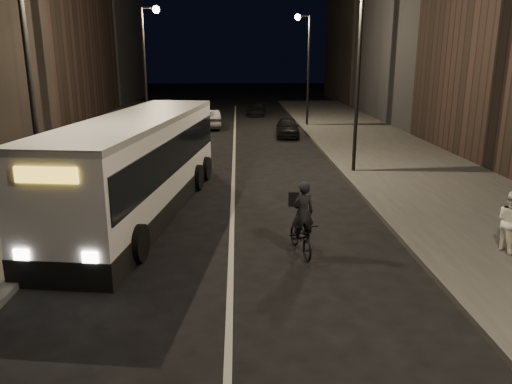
{
  "coord_description": "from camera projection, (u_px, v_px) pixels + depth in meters",
  "views": [
    {
      "loc": [
        0.21,
        -10.54,
        5.35
      ],
      "look_at": [
        0.73,
        3.46,
        1.5
      ],
      "focal_mm": 35.0,
      "sensor_mm": 36.0,
      "label": 1
    }
  ],
  "objects": [
    {
      "name": "streetlight_left_near",
      "position": [
        37.0,
        55.0,
        13.81
      ],
      "size": [
        1.2,
        0.44,
        8.12
      ],
      "color": "black",
      "rests_on": "sidewalk_left"
    },
    {
      "name": "streetlight_right_far",
      "position": [
        305.0,
        55.0,
        37.32
      ],
      "size": [
        1.2,
        0.44,
        8.12
      ],
      "color": "black",
      "rests_on": "sidewalk_right"
    },
    {
      "name": "car_mid",
      "position": [
        209.0,
        119.0,
        37.68
      ],
      "size": [
        2.03,
        4.39,
        1.39
      ],
      "primitive_type": "imported",
      "rotation": [
        0.0,
        0.0,
        3.28
      ],
      "color": "#3A3A3C",
      "rests_on": "ground"
    },
    {
      "name": "pedestrian_woman",
      "position": [
        511.0,
        221.0,
        13.5
      ],
      "size": [
        0.78,
        0.92,
        1.69
      ],
      "primitive_type": "imported",
      "rotation": [
        0.0,
        0.0,
        1.76
      ],
      "color": "white",
      "rests_on": "sidewalk_right"
    },
    {
      "name": "sidewalk_right",
      "position": [
        401.0,
        163.0,
        25.34
      ],
      "size": [
        7.0,
        70.0,
        0.16
      ],
      "primitive_type": "cube",
      "color": "#383836",
      "rests_on": "ground"
    },
    {
      "name": "cyclist_on_bicycle",
      "position": [
        301.0,
        230.0,
        13.73
      ],
      "size": [
        0.96,
        1.92,
        2.11
      ],
      "rotation": [
        0.0,
        0.0,
        0.18
      ],
      "color": "black",
      "rests_on": "ground"
    },
    {
      "name": "city_bus",
      "position": [
        140.0,
        161.0,
        17.22
      ],
      "size": [
        4.27,
        12.68,
        3.36
      ],
      "rotation": [
        0.0,
        0.0,
        -0.14
      ],
      "color": "white",
      "rests_on": "ground"
    },
    {
      "name": "streetlight_left_far",
      "position": [
        148.0,
        55.0,
        31.16
      ],
      "size": [
        1.2,
        0.44,
        8.12
      ],
      "color": "black",
      "rests_on": "sidewalk_left"
    },
    {
      "name": "ground",
      "position": [
        230.0,
        294.0,
        11.57
      ],
      "size": [
        180.0,
        180.0,
        0.0
      ],
      "primitive_type": "plane",
      "color": "black",
      "rests_on": "ground"
    },
    {
      "name": "car_far",
      "position": [
        257.0,
        109.0,
        45.84
      ],
      "size": [
        1.99,
        4.01,
        1.12
      ],
      "primitive_type": "imported",
      "rotation": [
        0.0,
        0.0,
        -0.11
      ],
      "color": "black",
      "rests_on": "ground"
    },
    {
      "name": "car_near",
      "position": [
        288.0,
        127.0,
        33.72
      ],
      "size": [
        1.7,
        3.8,
        1.27
      ],
      "primitive_type": "imported",
      "rotation": [
        0.0,
        0.0,
        -0.05
      ],
      "color": "black",
      "rests_on": "ground"
    },
    {
      "name": "sidewalk_left",
      "position": [
        62.0,
        165.0,
        24.73
      ],
      "size": [
        7.0,
        70.0,
        0.16
      ],
      "primitive_type": "cube",
      "color": "#383836",
      "rests_on": "ground"
    },
    {
      "name": "streetlight_right_mid",
      "position": [
        353.0,
        55.0,
        21.9
      ],
      "size": [
        1.2,
        0.44,
        8.12
      ],
      "color": "black",
      "rests_on": "sidewalk_right"
    }
  ]
}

